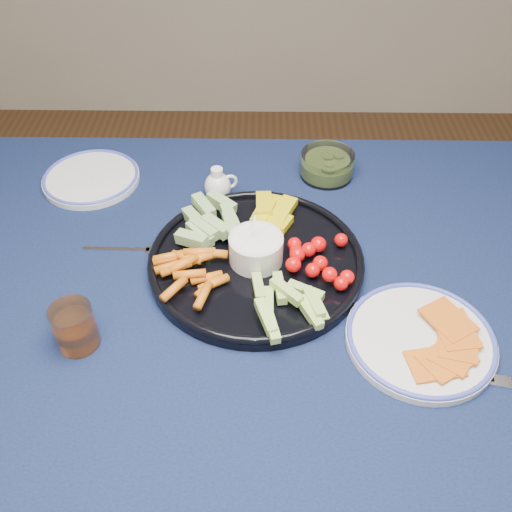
{
  "coord_description": "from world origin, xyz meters",
  "views": [
    {
      "loc": [
        -0.1,
        -0.67,
        1.49
      ],
      "look_at": [
        -0.12,
        0.09,
        0.77
      ],
      "focal_mm": 40.0,
      "sensor_mm": 36.0,
      "label": 1
    }
  ],
  "objects_px": {
    "side_plate_extra": "(91,178)",
    "juice_tumbler": "(75,329)",
    "dining_table": "(318,335)",
    "cheese_plate": "(421,337)",
    "pickle_bowl": "(327,166)",
    "creamer_pitcher": "(218,186)",
    "crudite_platter": "(255,257)"
  },
  "relations": [
    {
      "from": "dining_table",
      "to": "pickle_bowl",
      "type": "relative_size",
      "value": 14.17
    },
    {
      "from": "crudite_platter",
      "to": "pickle_bowl",
      "type": "distance_m",
      "value": 0.33
    },
    {
      "from": "pickle_bowl",
      "to": "cheese_plate",
      "type": "bearing_deg",
      "value": -75.8
    },
    {
      "from": "crudite_platter",
      "to": "cheese_plate",
      "type": "bearing_deg",
      "value": -32.64
    },
    {
      "from": "creamer_pitcher",
      "to": "side_plate_extra",
      "type": "distance_m",
      "value": 0.29
    },
    {
      "from": "creamer_pitcher",
      "to": "pickle_bowl",
      "type": "height_order",
      "value": "creamer_pitcher"
    },
    {
      "from": "juice_tumbler",
      "to": "side_plate_extra",
      "type": "bearing_deg",
      "value": 100.24
    },
    {
      "from": "cheese_plate",
      "to": "crudite_platter",
      "type": "bearing_deg",
      "value": 147.36
    },
    {
      "from": "creamer_pitcher",
      "to": "pickle_bowl",
      "type": "relative_size",
      "value": 0.65
    },
    {
      "from": "creamer_pitcher",
      "to": "cheese_plate",
      "type": "relative_size",
      "value": 0.32
    },
    {
      "from": "crudite_platter",
      "to": "pickle_bowl",
      "type": "bearing_deg",
      "value": 62.08
    },
    {
      "from": "dining_table",
      "to": "cheese_plate",
      "type": "bearing_deg",
      "value": -27.95
    },
    {
      "from": "cheese_plate",
      "to": "side_plate_extra",
      "type": "distance_m",
      "value": 0.77
    },
    {
      "from": "pickle_bowl",
      "to": "side_plate_extra",
      "type": "height_order",
      "value": "pickle_bowl"
    },
    {
      "from": "dining_table",
      "to": "juice_tumbler",
      "type": "bearing_deg",
      "value": -167.25
    },
    {
      "from": "dining_table",
      "to": "juice_tumbler",
      "type": "height_order",
      "value": "juice_tumbler"
    },
    {
      "from": "cheese_plate",
      "to": "side_plate_extra",
      "type": "height_order",
      "value": "cheese_plate"
    },
    {
      "from": "side_plate_extra",
      "to": "juice_tumbler",
      "type": "bearing_deg",
      "value": -79.76
    },
    {
      "from": "side_plate_extra",
      "to": "creamer_pitcher",
      "type": "bearing_deg",
      "value": -11.8
    },
    {
      "from": "creamer_pitcher",
      "to": "crudite_platter",
      "type": "bearing_deg",
      "value": -68.59
    },
    {
      "from": "crudite_platter",
      "to": "creamer_pitcher",
      "type": "height_order",
      "value": "crudite_platter"
    },
    {
      "from": "dining_table",
      "to": "side_plate_extra",
      "type": "xyz_separation_m",
      "value": [
        -0.48,
        0.35,
        0.1
      ]
    },
    {
      "from": "creamer_pitcher",
      "to": "cheese_plate",
      "type": "bearing_deg",
      "value": -46.96
    },
    {
      "from": "cheese_plate",
      "to": "side_plate_extra",
      "type": "relative_size",
      "value": 1.16
    },
    {
      "from": "pickle_bowl",
      "to": "crudite_platter",
      "type": "bearing_deg",
      "value": -117.92
    },
    {
      "from": "pickle_bowl",
      "to": "juice_tumbler",
      "type": "height_order",
      "value": "juice_tumbler"
    },
    {
      "from": "pickle_bowl",
      "to": "side_plate_extra",
      "type": "relative_size",
      "value": 0.56
    },
    {
      "from": "creamer_pitcher",
      "to": "juice_tumbler",
      "type": "height_order",
      "value": "juice_tumbler"
    },
    {
      "from": "dining_table",
      "to": "pickle_bowl",
      "type": "height_order",
      "value": "pickle_bowl"
    },
    {
      "from": "juice_tumbler",
      "to": "side_plate_extra",
      "type": "distance_m",
      "value": 0.45
    },
    {
      "from": "creamer_pitcher",
      "to": "juice_tumbler",
      "type": "relative_size",
      "value": 0.96
    },
    {
      "from": "crudite_platter",
      "to": "juice_tumbler",
      "type": "distance_m",
      "value": 0.34
    }
  ]
}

